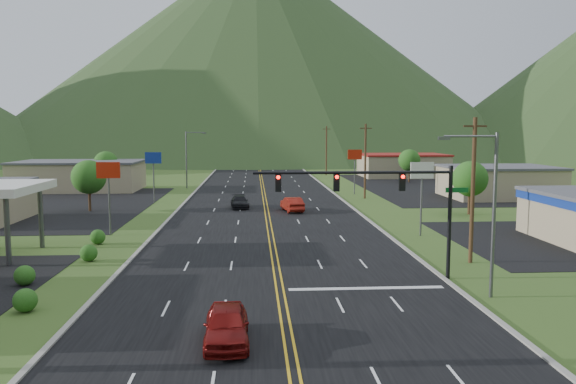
{
  "coord_description": "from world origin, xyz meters",
  "views": [
    {
      "loc": [
        -1.48,
        -19.23,
        9.11
      ],
      "look_at": [
        1.12,
        22.64,
        4.5
      ],
      "focal_mm": 35.0,
      "sensor_mm": 36.0,
      "label": 1
    }
  ],
  "objects": [
    {
      "name": "utility_pole_b",
      "position": [
        13.5,
        55.0,
        5.13
      ],
      "size": [
        1.6,
        0.28,
        10.0
      ],
      "color": "#382314",
      "rests_on": "ground"
    },
    {
      "name": "pole_sign_west_b",
      "position": [
        -14.0,
        52.0,
        5.05
      ],
      "size": [
        2.0,
        0.18,
        6.4
      ],
      "color": "#59595E",
      "rests_on": "ground"
    },
    {
      "name": "car_dark_mid",
      "position": [
        -3.09,
        46.53,
        0.7
      ],
      "size": [
        2.42,
        4.98,
        1.39
      ],
      "primitive_type": "imported",
      "rotation": [
        0.0,
        0.0,
        0.1
      ],
      "color": "black",
      "rests_on": "ground"
    },
    {
      "name": "tree_east_a",
      "position": [
        22.0,
        40.0,
        3.89
      ],
      "size": [
        3.84,
        3.84,
        5.82
      ],
      "color": "#382314",
      "rests_on": "ground"
    },
    {
      "name": "utility_pole_c",
      "position": [
        13.5,
        95.0,
        5.13
      ],
      "size": [
        1.6,
        0.28,
        10.0
      ],
      "color": "#382314",
      "rests_on": "ground"
    },
    {
      "name": "tree_west_b",
      "position": [
        -25.0,
        72.0,
        3.89
      ],
      "size": [
        3.84,
        3.84,
        5.82
      ],
      "color": "#382314",
      "rests_on": "ground"
    },
    {
      "name": "pole_sign_west_a",
      "position": [
        -14.0,
        30.0,
        5.05
      ],
      "size": [
        2.0,
        0.18,
        6.4
      ],
      "color": "#59595E",
      "rests_on": "ground"
    },
    {
      "name": "pole_sign_east_a",
      "position": [
        13.0,
        28.0,
        5.05
      ],
      "size": [
        2.0,
        0.18,
        6.4
      ],
      "color": "#59595E",
      "rests_on": "ground"
    },
    {
      "name": "utility_pole_a",
      "position": [
        13.5,
        18.0,
        5.13
      ],
      "size": [
        1.6,
        0.28,
        10.0
      ],
      "color": "#382314",
      "rests_on": "ground"
    },
    {
      "name": "streetlight_west",
      "position": [
        -11.68,
        70.0,
        5.18
      ],
      "size": [
        3.28,
        0.25,
        9.0
      ],
      "color": "#59595E",
      "rests_on": "ground"
    },
    {
      "name": "tree_east_b",
      "position": [
        26.0,
        78.0,
        3.89
      ],
      "size": [
        3.84,
        3.84,
        5.82
      ],
      "color": "#382314",
      "rests_on": "ground"
    },
    {
      "name": "tree_west_a",
      "position": [
        -20.0,
        45.0,
        3.89
      ],
      "size": [
        3.84,
        3.84,
        5.82
      ],
      "color": "#382314",
      "rests_on": "ground"
    },
    {
      "name": "utility_pole_d",
      "position": [
        13.5,
        135.0,
        5.13
      ],
      "size": [
        1.6,
        0.28,
        10.0
      ],
      "color": "#382314",
      "rests_on": "ground"
    },
    {
      "name": "streetlight_east",
      "position": [
        11.18,
        10.0,
        5.18
      ],
      "size": [
        3.28,
        0.25,
        9.0
      ],
      "color": "#59595E",
      "rests_on": "ground"
    },
    {
      "name": "pole_sign_east_b",
      "position": [
        13.0,
        60.0,
        5.05
      ],
      "size": [
        2.0,
        0.18,
        6.4
      ],
      "color": "#59595E",
      "rests_on": "ground"
    },
    {
      "name": "mountain_n",
      "position": [
        0.0,
        220.0,
        42.5
      ],
      "size": [
        220.0,
        220.0,
        85.0
      ],
      "primitive_type": "cone",
      "color": "#243F1D",
      "rests_on": "ground"
    },
    {
      "name": "building_west_far",
      "position": [
        -28.0,
        68.0,
        2.26
      ],
      "size": [
        18.4,
        11.4,
        4.5
      ],
      "color": "tan",
      "rests_on": "ground"
    },
    {
      "name": "car_red_near",
      "position": [
        -2.66,
        4.1,
        0.8
      ],
      "size": [
        2.04,
        4.75,
        1.6
      ],
      "primitive_type": "imported",
      "rotation": [
        0.0,
        0.0,
        0.03
      ],
      "color": "maroon",
      "rests_on": "ground"
    },
    {
      "name": "building_east_mid",
      "position": [
        32.0,
        55.0,
        2.16
      ],
      "size": [
        14.4,
        11.4,
        4.3
      ],
      "color": "tan",
      "rests_on": "ground"
    },
    {
      "name": "building_east_far",
      "position": [
        28.0,
        90.0,
        2.26
      ],
      "size": [
        16.4,
        12.4,
        4.5
      ],
      "color": "tan",
      "rests_on": "ground"
    },
    {
      "name": "car_red_far",
      "position": [
        2.87,
        43.25,
        0.81
      ],
      "size": [
        2.52,
        5.13,
        1.62
      ],
      "primitive_type": "imported",
      "rotation": [
        0.0,
        0.0,
        3.31
      ],
      "color": "maroon",
      "rests_on": "ground"
    },
    {
      "name": "traffic_signal",
      "position": [
        6.48,
        14.0,
        5.33
      ],
      "size": [
        13.1,
        0.43,
        7.0
      ],
      "color": "black",
      "rests_on": "ground"
    },
    {
      "name": "curb_east",
      "position": [
        10.15,
        0.0,
        0.0
      ],
      "size": [
        0.3,
        460.0,
        0.14
      ],
      "primitive_type": "cube",
      "color": "gray",
      "rests_on": "ground"
    }
  ]
}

